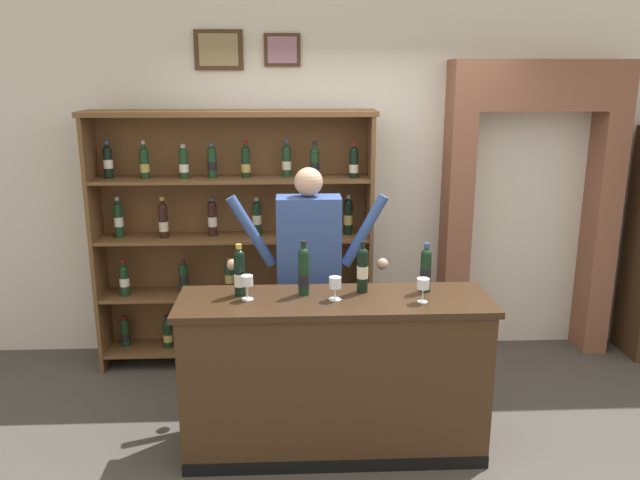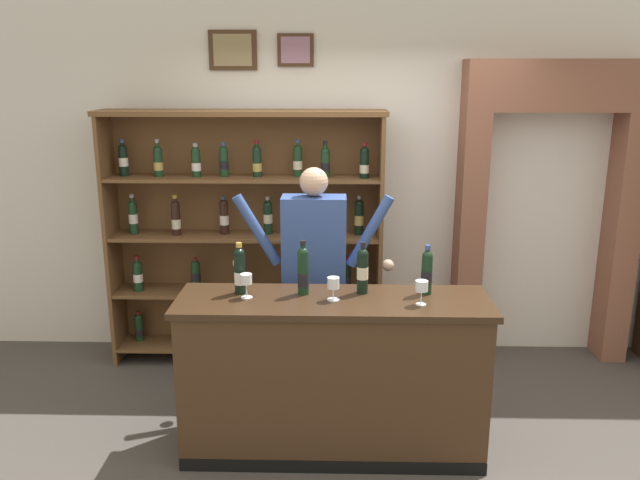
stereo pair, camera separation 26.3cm
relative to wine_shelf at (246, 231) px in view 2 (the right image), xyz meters
name	(u,v)px [view 2 (the right image)]	position (x,y,z in m)	size (l,w,h in m)	color
ground_plane	(363,449)	(0.90, -1.33, -1.09)	(14.00, 14.00, 0.02)	#47423D
back_wall	(358,155)	(0.90, 0.34, 0.56)	(12.00, 0.19, 3.29)	silver
wine_shelf	(246,231)	(0.00, 0.00, 0.00)	(2.19, 0.37, 2.03)	brown
archway_doorway	(545,192)	(2.39, 0.20, 0.29)	(1.41, 0.45, 2.40)	brown
tasting_counter	(333,376)	(0.70, -1.33, -0.58)	(1.88, 0.55, 1.00)	#422B19
shopkeeper	(314,261)	(0.57, -0.70, -0.03)	(1.11, 0.22, 1.69)	#2D3347
tasting_bottle_super_tuscan	(240,270)	(0.14, -1.24, 0.07)	(0.07, 0.07, 0.32)	black
tasting_bottle_chianti	(303,271)	(0.52, -1.24, 0.07)	(0.07, 0.07, 0.34)	black
tasting_bottle_brunello	(363,269)	(0.88, -1.21, 0.07)	(0.07, 0.07, 0.32)	black
tasting_bottle_vin_santo	(427,271)	(1.27, -1.22, 0.06)	(0.07, 0.07, 0.31)	black
wine_glass_spare	(333,284)	(0.70, -1.34, 0.02)	(0.07, 0.07, 0.14)	silver
wine_glass_right	(246,281)	(0.19, -1.32, 0.03)	(0.07, 0.07, 0.15)	silver
wine_glass_center	(422,287)	(1.21, -1.41, 0.02)	(0.07, 0.07, 0.15)	silver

